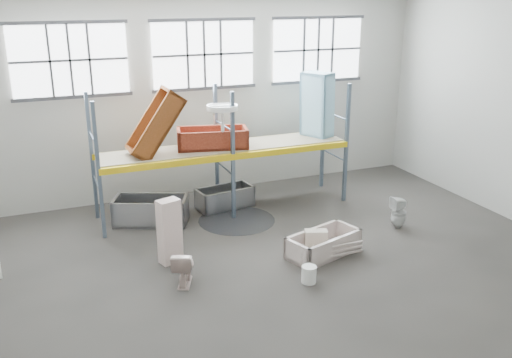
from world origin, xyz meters
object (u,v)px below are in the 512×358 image
bathtub_beige (323,244)px  rust_tub_flat (212,138)px  cistern_tall (170,231)px  toilet_white (399,213)px  steel_tub_right (225,197)px  blue_tub_upright (317,105)px  toilet_beige (184,267)px  bucket (309,274)px  steel_tub_left (151,210)px

bathtub_beige → rust_tub_flat: rust_tub_flat is taller
cistern_tall → toilet_white: size_ratio=1.79×
cistern_tall → steel_tub_right: 3.13m
cistern_tall → blue_tub_upright: bearing=10.4°
toilet_beige → bucket: size_ratio=2.09×
blue_tub_upright → steel_tub_left: bearing=-176.5°
bathtub_beige → toilet_beige: size_ratio=2.28×
bathtub_beige → steel_tub_right: bearing=89.9°
cistern_tall → steel_tub_left: cistern_tall is taller
rust_tub_flat → bucket: 4.43m
cistern_tall → steel_tub_left: bearing=70.7°
steel_tub_left → blue_tub_upright: 4.87m
toilet_white → bucket: toilet_white is taller
rust_tub_flat → bucket: size_ratio=5.08×
bathtub_beige → steel_tub_left: steel_tub_left is taller
blue_tub_upright → bucket: bearing=-119.0°
cistern_tall → bucket: cistern_tall is taller
toilet_white → blue_tub_upright: 3.43m
toilet_beige → steel_tub_right: toilet_beige is taller
steel_tub_left → toilet_white: bearing=-25.1°
steel_tub_left → rust_tub_flat: rust_tub_flat is taller
rust_tub_flat → blue_tub_upright: 2.85m
toilet_beige → steel_tub_left: (0.04, 3.04, -0.03)m
rust_tub_flat → blue_tub_upright: blue_tub_upright is taller
steel_tub_right → blue_tub_upright: size_ratio=0.85×
bathtub_beige → toilet_white: 2.28m
blue_tub_upright → steel_tub_right: bearing=179.3°
rust_tub_flat → bucket: (0.50, -4.08, -1.66)m
steel_tub_right → bucket: (0.19, -4.17, -0.09)m
toilet_white → rust_tub_flat: bearing=-122.3°
blue_tub_upright → bucket: size_ratio=5.00×
bathtub_beige → rust_tub_flat: size_ratio=0.94×
steel_tub_right → bucket: bearing=-87.4°
cistern_tall → blue_tub_upright: blue_tub_upright is taller
blue_tub_upright → bathtub_beige: bearing=-114.8°
cistern_tall → steel_tub_right: size_ratio=0.95×
bathtub_beige → blue_tub_upright: blue_tub_upright is taller
bathtub_beige → steel_tub_right: size_ratio=1.12×
toilet_white → rust_tub_flat: 4.62m
toilet_white → bucket: size_ratio=2.28×
cistern_tall → steel_tub_left: 2.14m
bucket → steel_tub_right: bearing=92.6°
steel_tub_right → blue_tub_upright: bearing=-0.7°
rust_tub_flat → bathtub_beige: bearing=-67.3°
bathtub_beige → bucket: (-0.81, -0.94, -0.06)m
toilet_beige → steel_tub_left: 3.04m
steel_tub_right → steel_tub_left: bearing=-171.2°
steel_tub_right → toilet_white: bearing=-40.0°
blue_tub_upright → bucket: 5.23m
toilet_beige → toilet_white: bearing=-149.4°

